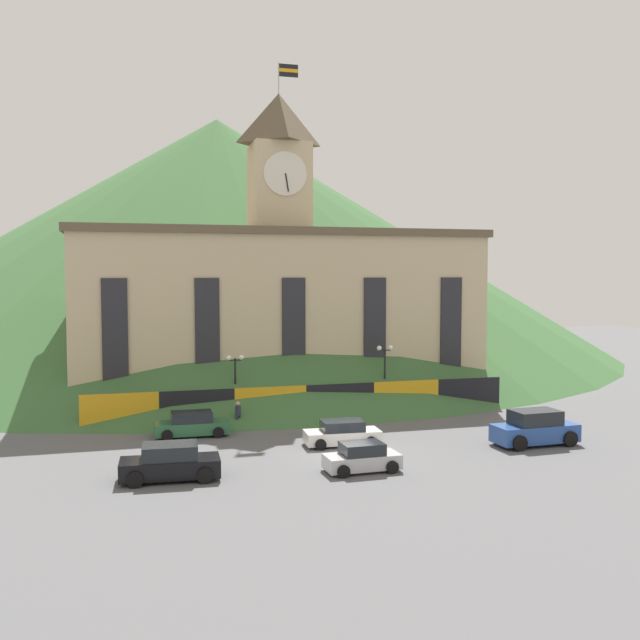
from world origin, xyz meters
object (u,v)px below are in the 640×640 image
Objects in this scene: car_green_wagon at (192,425)px; car_white_taxi at (342,434)px; car_black_suv at (170,463)px; street_lamp_far_right at (235,372)px; car_silver_hatch at (362,458)px; pedestrian at (238,413)px; street_lamp_right at (385,363)px; car_blue_van at (535,429)px.

car_green_wagon reaches higher than car_white_taxi.
street_lamp_far_right is at bearing -107.80° from car_black_suv.
car_silver_hatch is at bearing 127.60° from car_green_wagon.
car_black_suv is at bearing -111.28° from street_lamp_far_right.
street_lamp_far_right is 2.56× the size of pedestrian.
street_lamp_far_right is 6.34m from car_green_wagon.
pedestrian is at bearing -95.49° from street_lamp_far_right.
car_silver_hatch is 2.24× the size of pedestrian.
car_blue_van is (4.87, -12.45, -2.60)m from street_lamp_right.
car_white_taxi is at bearing -62.23° from street_lamp_far_right.
street_lamp_right reaches higher than street_lamp_far_right.
car_green_wagon is at bearing -104.91° from pedestrian.
car_white_taxi is 0.89× the size of car_blue_van.
car_blue_van is at bearing -68.62° from street_lamp_right.
street_lamp_right is 12.18m from pedestrian.
car_green_wagon is at bearing -127.19° from street_lamp_far_right.
car_silver_hatch is 12.86m from pedestrian.
pedestrian is (-16.39, 9.43, -0.00)m from car_blue_van.
street_lamp_far_right reaches higher than pedestrian.
car_black_suv is at bearing 26.69° from car_white_taxi.
car_black_suv is at bearing 79.18° from car_green_wagon.
pedestrian reaches higher than car_green_wagon.
car_black_suv is 1.08× the size of car_green_wagon.
car_silver_hatch is 0.76× the size of car_blue_van.
car_blue_van is at bearing 168.05° from car_white_taxi.
car_green_wagon is (-3.49, -4.60, -2.61)m from street_lamp_far_right.
street_lamp_right is 1.24× the size of car_silver_hatch.
car_green_wagon is at bearing -26.46° from car_white_taxi.
car_blue_van is at bearing 18.80° from pedestrian.
street_lamp_right is at bearing 63.40° from pedestrian.
car_silver_hatch is at bearing -20.45° from pedestrian.
street_lamp_right is 0.97× the size of car_black_suv.
street_lamp_right is 13.62m from car_blue_van.
pedestrian is at bearing -32.25° from car_blue_van.
street_lamp_right is 0.94× the size of car_blue_van.
car_blue_van is at bearing -169.55° from car_silver_hatch.
car_white_taxi is at bearing -98.80° from car_silver_hatch.
street_lamp_far_right is 0.98× the size of car_white_taxi.
street_lamp_right reaches higher than pedestrian.
street_lamp_far_right is 0.98× the size of car_green_wagon.
car_white_taxi is at bearing -17.52° from car_blue_van.
street_lamp_right reaches higher than car_green_wagon.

